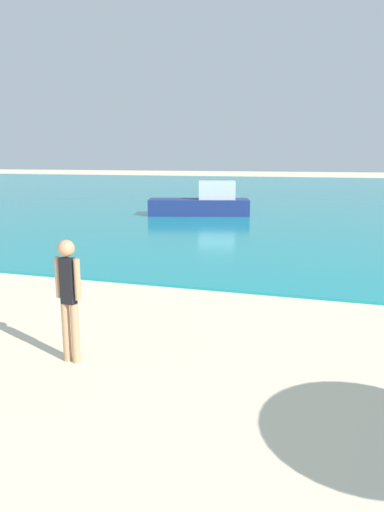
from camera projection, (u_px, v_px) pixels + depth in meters
The scene contains 3 objects.
water at pixel (313, 192), 37.64m from camera, with size 160.00×60.00×0.06m, color teal.
person_standing at pixel (69, 294), 6.20m from camera, with size 0.39×0.23×1.71m.
boat_near at pixel (203, 203), 22.24m from camera, with size 5.01×2.76×1.62m.
Camera 1 is at (1.66, 1.97, 2.75)m, focal length 32.47 mm.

